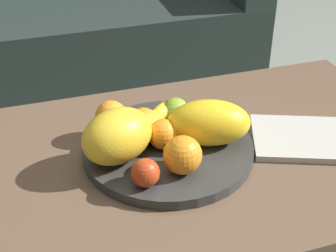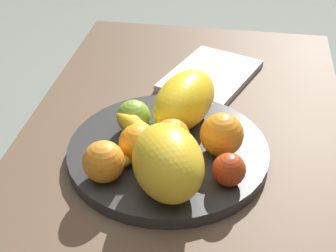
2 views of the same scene
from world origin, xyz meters
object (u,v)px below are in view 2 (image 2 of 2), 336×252
object	(u,v)px
orange_front	(171,136)
apple_front	(229,170)
orange_back	(138,143)
orange_left	(222,135)
apple_left	(133,117)
fruit_bowl	(168,152)
orange_right	(104,162)
banana_bunch	(144,141)
coffee_table	(179,167)
magazine	(211,76)
melon_smaller_beside	(183,100)
melon_large_front	(167,162)

from	to	relation	value
orange_front	apple_front	world-z (taller)	orange_front
orange_front	orange_back	distance (m)	0.07
orange_left	apple_left	size ratio (longest dim) A/B	1.21
fruit_bowl	orange_right	distance (m)	0.16
orange_right	orange_back	xyz separation A→B (m)	(0.07, -0.05, -0.00)
orange_back	banana_bunch	distance (m)	0.02
coffee_table	orange_left	distance (m)	0.14
apple_left	magazine	xyz separation A→B (m)	(0.29, -0.13, -0.05)
melon_smaller_beside	orange_left	bearing A→B (deg)	-136.62
fruit_bowl	apple_left	size ratio (longest dim) A/B	5.73
melon_smaller_beside	apple_left	world-z (taller)	melon_smaller_beside
fruit_bowl	apple_left	world-z (taller)	apple_left
coffee_table	orange_right	distance (m)	0.21
banana_bunch	melon_large_front	bearing A→B (deg)	-147.89
coffee_table	fruit_bowl	distance (m)	0.06
coffee_table	apple_front	distance (m)	0.18
orange_front	orange_left	xyz separation A→B (m)	(0.01, -0.09, 0.01)
fruit_bowl	banana_bunch	world-z (taller)	banana_bunch
fruit_bowl	orange_right	world-z (taller)	orange_right
orange_front	melon_smaller_beside	bearing A→B (deg)	-4.50
orange_front	orange_right	size ratio (longest dim) A/B	0.93
orange_back	magazine	xyz separation A→B (m)	(0.37, -0.10, -0.05)
fruit_bowl	melon_large_front	distance (m)	0.14
melon_smaller_beside	apple_front	xyz separation A→B (m)	(-0.18, -0.11, -0.02)
coffee_table	orange_left	bearing A→B (deg)	-106.20
melon_large_front	orange_front	xyz separation A→B (m)	(0.11, 0.01, -0.02)
fruit_bowl	banana_bunch	size ratio (longest dim) A/B	2.41
banana_bunch	apple_front	bearing A→B (deg)	-110.85
orange_front	apple_front	bearing A→B (deg)	-122.94
fruit_bowl	apple_left	distance (m)	0.10
fruit_bowl	orange_back	xyz separation A→B (m)	(-0.04, 0.05, 0.05)
melon_large_front	melon_smaller_beside	distance (m)	0.21
fruit_bowl	magazine	world-z (taller)	fruit_bowl
coffee_table	orange_right	world-z (taller)	orange_right
orange_back	apple_left	distance (m)	0.09
fruit_bowl	melon_large_front	world-z (taller)	melon_large_front
apple_front	magazine	size ratio (longest dim) A/B	0.24
orange_right	orange_back	bearing A→B (deg)	-35.57
coffee_table	apple_left	xyz separation A→B (m)	(0.02, 0.10, 0.10)
melon_large_front	banana_bunch	world-z (taller)	melon_large_front
banana_bunch	orange_left	bearing A→B (deg)	-80.73
fruit_bowl	apple_left	xyz separation A→B (m)	(0.04, 0.08, 0.05)
orange_right	banana_bunch	distance (m)	0.10
orange_right	apple_left	world-z (taller)	orange_right
apple_front	banana_bunch	bearing A→B (deg)	69.15
apple_front	banana_bunch	xyz separation A→B (m)	(0.06, 0.17, -0.00)
orange_left	orange_right	bearing A→B (deg)	118.75
orange_right	apple_front	xyz separation A→B (m)	(0.02, -0.22, -0.01)
orange_front	orange_right	distance (m)	0.14
melon_large_front	orange_left	xyz separation A→B (m)	(0.12, -0.08, -0.02)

